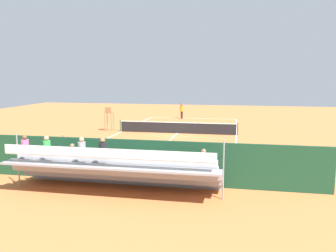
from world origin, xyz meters
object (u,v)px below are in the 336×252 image
at_px(line_judge, 61,153).
at_px(tennis_net, 177,128).
at_px(bleacher_stand, 113,169).
at_px(umpire_chair, 109,116).
at_px(tennis_player, 182,110).
at_px(tennis_racket, 176,119).
at_px(tennis_ball_near, 176,123).
at_px(courtside_bench, 178,168).
at_px(equipment_bag, 146,175).

bearing_deg(line_judge, tennis_net, -105.64).
bearing_deg(bleacher_stand, umpire_chair, -68.49).
xyz_separation_m(tennis_net, bleacher_stand, (0.10, 15.38, 0.47)).
distance_m(tennis_player, line_judge, 23.68).
bearing_deg(tennis_net, umpire_chair, -1.05).
bearing_deg(tennis_racket, tennis_player, -158.81).
height_order(tennis_player, tennis_racket, tennis_player).
relative_size(umpire_chair, tennis_ball_near, 32.42).
distance_m(tennis_net, umpire_chair, 6.25).
height_order(umpire_chair, tennis_ball_near, umpire_chair).
xyz_separation_m(tennis_racket, line_judge, (1.84, 23.32, 1.00)).
xyz_separation_m(bleacher_stand, tennis_ball_near, (1.12, -21.82, -0.94)).
relative_size(tennis_player, tennis_racket, 3.33).
height_order(courtside_bench, line_judge, line_judge).
bearing_deg(bleacher_stand, equipment_bag, -114.29).
bearing_deg(tennis_ball_near, tennis_player, -89.66).
relative_size(umpire_chair, courtside_bench, 1.19).
height_order(tennis_net, courtside_bench, tennis_net).
distance_m(bleacher_stand, tennis_racket, 25.58).
height_order(tennis_net, tennis_player, tennis_player).
relative_size(bleacher_stand, line_judge, 4.70).
bearing_deg(courtside_bench, equipment_bag, 4.77).
bearing_deg(tennis_player, line_judge, 84.05).
bearing_deg(equipment_bag, tennis_player, -85.11).
bearing_deg(umpire_chair, equipment_bag, 117.37).
distance_m(tennis_net, line_judge, 13.70).
relative_size(tennis_net, courtside_bench, 5.72).
height_order(tennis_net, bleacher_stand, bleacher_stand).
height_order(courtside_bench, tennis_racket, courtside_bench).
relative_size(bleacher_stand, courtside_bench, 5.03).
bearing_deg(tennis_net, line_judge, 74.36).
bearing_deg(courtside_bench, bleacher_stand, 40.90).
bearing_deg(courtside_bench, tennis_net, -80.02).
height_order(tennis_net, equipment_bag, tennis_net).
height_order(tennis_racket, line_judge, line_judge).
bearing_deg(tennis_ball_near, courtside_bench, 100.20).
bearing_deg(bleacher_stand, tennis_player, -87.47).
xyz_separation_m(tennis_racket, tennis_ball_near, (-0.64, 3.69, 0.02)).
height_order(equipment_bag, tennis_player, tennis_player).
distance_m(tennis_net, tennis_player, 10.45).
distance_m(courtside_bench, tennis_racket, 23.78).
distance_m(bleacher_stand, tennis_player, 25.77).
distance_m(umpire_chair, tennis_ball_near, 8.16).
relative_size(tennis_net, line_judge, 5.35).
xyz_separation_m(courtside_bench, equipment_bag, (1.54, 0.13, -0.38)).
bearing_deg(tennis_player, umpire_chair, 64.16).
xyz_separation_m(courtside_bench, tennis_ball_near, (3.55, -19.71, -0.53)).
bearing_deg(tennis_ball_near, umpire_chair, 51.75).
height_order(tennis_player, tennis_ball_near, tennis_player).
relative_size(tennis_net, tennis_racket, 17.83).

